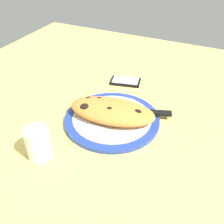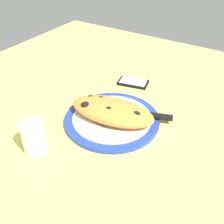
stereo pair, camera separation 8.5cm
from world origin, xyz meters
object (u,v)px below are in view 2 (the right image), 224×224
at_px(plate, 112,119).
at_px(calzone, 111,110).
at_px(knife, 146,115).
at_px(water_glass, 34,139).
at_px(smartphone, 133,82).
at_px(fork, 100,128).

distance_m(plate, calzone, 0.03).
distance_m(knife, water_glass, 0.35).
bearing_deg(plate, knife, 34.28).
relative_size(calzone, water_glass, 3.24).
xyz_separation_m(smartphone, water_glass, (-0.06, -0.47, 0.03)).
xyz_separation_m(calzone, water_glass, (-0.11, -0.22, -0.00)).
height_order(plate, fork, fork).
bearing_deg(fork, smartphone, 100.11).
xyz_separation_m(plate, knife, (0.09, 0.06, 0.01)).
bearing_deg(water_glass, smartphone, 83.10).
height_order(plate, water_glass, water_glass).
relative_size(fork, knife, 0.66).
relative_size(fork, smartphone, 1.25).
distance_m(calzone, knife, 0.11).
height_order(plate, calzone, calzone).
bearing_deg(calzone, smartphone, 101.92).
height_order(knife, smartphone, knife).
height_order(calzone, water_glass, water_glass).
height_order(plate, knife, knife).
relative_size(fork, water_glass, 1.78).
bearing_deg(fork, calzone, 93.28).
distance_m(calzone, fork, 0.07).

